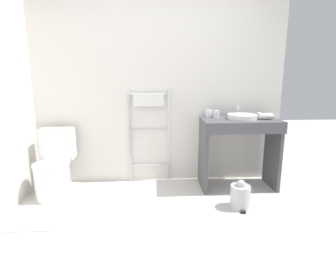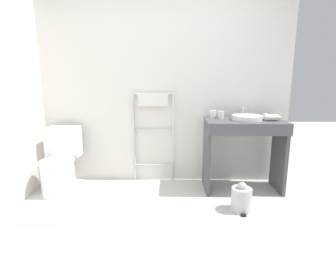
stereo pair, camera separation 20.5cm
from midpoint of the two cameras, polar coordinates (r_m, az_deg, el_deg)
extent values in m
plane|color=silver|center=(2.36, -0.65, -25.07)|extent=(12.00, 12.00, 0.00)
cube|color=silver|center=(3.46, 0.10, 8.17)|extent=(3.32, 0.12, 2.39)
cube|color=silver|center=(3.13, -31.23, 6.07)|extent=(0.12, 2.22, 2.39)
cylinder|color=white|center=(3.42, -21.21, -9.94)|extent=(0.39, 0.39, 0.39)
cylinder|color=white|center=(3.35, -21.48, -6.62)|extent=(0.40, 0.40, 0.02)
cube|color=white|center=(3.54, -20.07, -2.55)|extent=(0.39, 0.19, 0.38)
cylinder|color=silver|center=(3.50, -20.29, 0.54)|extent=(0.05, 0.05, 0.01)
cylinder|color=silver|center=(3.48, -5.67, -1.64)|extent=(0.02, 0.02, 1.22)
cylinder|color=silver|center=(3.45, 2.72, -1.68)|extent=(0.02, 0.02, 1.22)
cylinder|color=silver|center=(3.57, -1.46, -7.79)|extent=(0.51, 0.02, 0.02)
cylinder|color=silver|center=(3.44, -1.50, -0.27)|extent=(0.51, 0.02, 0.02)
cylinder|color=silver|center=(3.37, -1.54, 7.69)|extent=(0.51, 0.02, 0.02)
cube|color=silver|center=(3.35, -1.56, 6.43)|extent=(0.39, 0.04, 0.16)
cube|color=#4C4C51|center=(3.29, 18.12, 1.56)|extent=(0.93, 0.52, 0.03)
cube|color=#4C4C51|center=(3.07, 19.36, -0.51)|extent=(0.93, 0.02, 0.10)
cube|color=#4C4C4F|center=(3.30, 10.16, -5.92)|extent=(0.04, 0.44, 0.85)
cube|color=#4C4C4F|center=(3.55, 24.59, -5.56)|extent=(0.04, 0.44, 0.85)
cylinder|color=white|center=(3.30, 18.55, 2.36)|extent=(0.36, 0.36, 0.06)
cylinder|color=silver|center=(3.29, 18.57, 2.78)|extent=(0.29, 0.29, 0.01)
cylinder|color=silver|center=(3.49, 17.58, 3.53)|extent=(0.02, 0.02, 0.13)
cylinder|color=silver|center=(3.44, 17.84, 4.30)|extent=(0.02, 0.09, 0.02)
cylinder|color=white|center=(3.35, 11.52, 3.20)|extent=(0.08, 0.08, 0.09)
cylinder|color=white|center=(3.34, 13.19, 3.06)|extent=(0.07, 0.07, 0.09)
cylinder|color=white|center=(3.34, 23.25, 2.31)|extent=(0.15, 0.08, 0.08)
cone|color=silver|center=(3.38, 24.83, 2.27)|extent=(0.05, 0.06, 0.06)
cube|color=white|center=(3.42, 22.19, 2.57)|extent=(0.05, 0.10, 0.05)
cylinder|color=#B7B7BC|center=(2.98, 17.63, -14.42)|extent=(0.21, 0.21, 0.25)
sphere|color=#B7B7BC|center=(2.92, 17.81, -11.85)|extent=(0.10, 0.10, 0.10)
cube|color=black|center=(2.93, 18.17, -17.45)|extent=(0.05, 0.04, 0.02)
cube|color=#B2BCCC|center=(3.09, -25.57, -16.66)|extent=(0.56, 0.36, 0.01)
camera|label=1|loc=(0.10, -87.81, 0.46)|focal=28.00mm
camera|label=2|loc=(0.10, 92.19, -0.46)|focal=28.00mm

